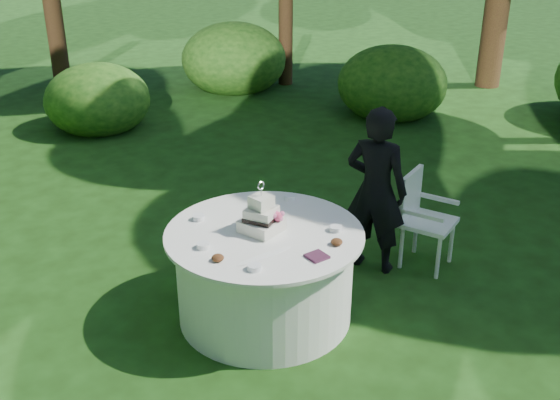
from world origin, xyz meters
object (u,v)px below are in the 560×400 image
at_px(guest, 376,190).
at_px(table, 265,274).
at_px(cake, 262,218).
at_px(chair, 421,213).
at_px(napkins, 317,256).

relative_size(guest, table, 0.99).
xyz_separation_m(cake, chair, (1.65, -0.15, -0.36)).
xyz_separation_m(napkins, cake, (-0.09, 0.58, 0.10)).
bearing_deg(chair, napkins, -164.76).
height_order(napkins, guest, guest).
xyz_separation_m(napkins, table, (-0.08, 0.55, -0.39)).
xyz_separation_m(guest, cake, (-1.26, -0.05, 0.11)).
relative_size(guest, chair, 1.72).
distance_m(guest, cake, 1.27).
bearing_deg(table, napkins, -81.92).
distance_m(guest, chair, 0.51).
xyz_separation_m(napkins, guest, (1.17, 0.63, -0.01)).
bearing_deg(cake, chair, -5.11).
bearing_deg(table, guest, 3.39).
distance_m(napkins, cake, 0.59).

